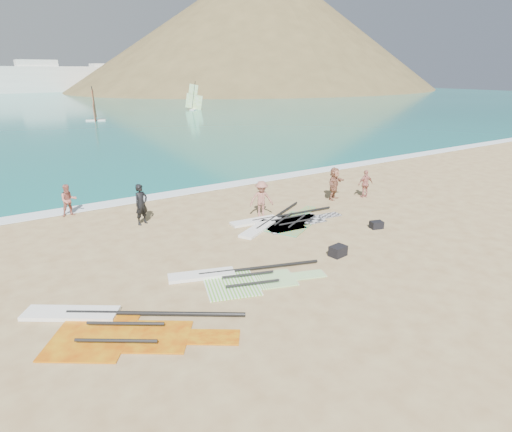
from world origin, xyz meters
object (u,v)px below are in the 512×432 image
rig_grey (280,221)px  rig_green (235,278)px  beachgoer_left (69,200)px  beachgoer_mid (261,199)px  rig_orange (278,224)px  beachgoer_back (365,184)px  beachgoer_right (334,183)px  person_wetsuit (141,204)px  gear_bag_far (376,225)px  rig_red (109,325)px  gear_bag_near (338,251)px

rig_grey → rig_green: 6.12m
beachgoer_left → beachgoer_mid: 9.37m
rig_orange → rig_green: bearing=-169.6°
beachgoer_back → beachgoer_right: size_ratio=0.87×
person_wetsuit → beachgoer_right: size_ratio=1.06×
rig_green → gear_bag_far: gear_bag_far is taller
person_wetsuit → rig_green: bearing=-105.7°
rig_grey → rig_red: bearing=-149.0°
beachgoer_left → rig_grey: bearing=-39.9°
gear_bag_far → beachgoer_right: 4.81m
gear_bag_near → beachgoer_left: (-7.61, 10.74, 0.59)m
rig_grey → beachgoer_right: (4.72, 1.39, 0.85)m
gear_bag_near → gear_bag_far: size_ratio=1.14×
rig_orange → rig_red: rig_red is taller
gear_bag_near → beachgoer_left: 13.18m
gear_bag_near → gear_bag_far: (3.58, 1.28, -0.04)m
rig_orange → beachgoer_left: 10.23m
gear_bag_near → rig_grey: bearing=84.3°
gear_bag_far → beachgoer_mid: beachgoer_mid is taller
rig_red → beachgoer_back: size_ratio=3.57×
rig_green → beachgoer_mid: bearing=66.6°
person_wetsuit → beachgoer_mid: size_ratio=1.07×
person_wetsuit → rig_red: bearing=-137.1°
rig_green → beachgoer_left: bearing=126.3°
rig_green → beachgoer_back: (11.17, 4.59, 0.73)m
gear_bag_far → beachgoer_left: size_ratio=0.35×
rig_grey → rig_red: size_ratio=1.00×
rig_green → beachgoer_right: beachgoer_right is taller
person_wetsuit → beachgoer_left: (-2.57, 3.11, -0.16)m
rig_grey → gear_bag_near: 4.40m
gear_bag_far → beachgoer_right: bearing=70.7°
beachgoer_left → beachgoer_mid: beachgoer_mid is taller
rig_green → beachgoer_back: size_ratio=3.37×
rig_grey → beachgoer_right: size_ratio=3.08×
rig_grey → rig_green: bearing=-135.5°
beachgoer_back → beachgoer_right: 1.85m
person_wetsuit → beachgoer_mid: (5.19, -2.14, -0.06)m
rig_grey → beachgoer_left: bearing=146.8°
beachgoer_left → beachgoer_right: size_ratio=0.88×
rig_green → rig_orange: rig_orange is taller
beachgoer_left → beachgoer_right: 13.70m
rig_orange → beachgoer_back: 6.85m
gear_bag_far → beachgoer_mid: size_ratio=0.31×
beachgoer_left → beachgoer_right: beachgoer_right is taller
gear_bag_far → person_wetsuit: 10.73m
rig_green → beachgoer_left: (-3.31, 10.24, 0.74)m
beachgoer_right → rig_red: bearing=179.0°
rig_orange → beachgoer_left: size_ratio=3.52×
rig_grey → rig_orange: 0.41m
person_wetsuit → beachgoer_mid: bearing=-44.1°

